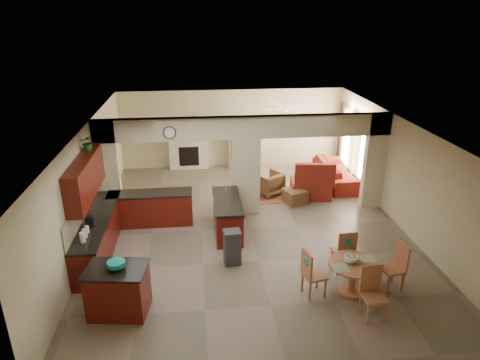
{
  "coord_description": "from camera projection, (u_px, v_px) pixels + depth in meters",
  "views": [
    {
      "loc": [
        -1.33,
        -9.98,
        5.42
      ],
      "look_at": [
        -0.23,
        0.3,
        1.28
      ],
      "focal_mm": 32.0,
      "sensor_mm": 36.0,
      "label": 1
    }
  ],
  "objects": [
    {
      "name": "floor",
      "position": [
        250.0,
        228.0,
        11.36
      ],
      "size": [
        10.0,
        10.0,
        0.0
      ],
      "primitive_type": "plane",
      "color": "#756451",
      "rests_on": "ground"
    },
    {
      "name": "ceiling",
      "position": [
        251.0,
        126.0,
        10.32
      ],
      "size": [
        10.0,
        10.0,
        0.0
      ],
      "primitive_type": "plane",
      "rotation": [
        3.14,
        0.0,
        0.0
      ],
      "color": "white",
      "rests_on": "wall_back"
    },
    {
      "name": "wall_back",
      "position": [
        232.0,
        129.0,
        15.45
      ],
      "size": [
        8.0,
        0.0,
        8.0
      ],
      "primitive_type": "plane",
      "rotation": [
        1.57,
        0.0,
        0.0
      ],
      "color": "#BFB28B",
      "rests_on": "floor"
    },
    {
      "name": "wall_front",
      "position": [
        294.0,
        306.0,
        6.22
      ],
      "size": [
        8.0,
        0.0,
        8.0
      ],
      "primitive_type": "plane",
      "rotation": [
        -1.57,
        0.0,
        0.0
      ],
      "color": "#BFB28B",
      "rests_on": "floor"
    },
    {
      "name": "wall_left",
      "position": [
        88.0,
        186.0,
        10.44
      ],
      "size": [
        0.0,
        10.0,
        10.0
      ],
      "primitive_type": "plane",
      "rotation": [
        1.57,
        0.0,
        1.57
      ],
      "color": "#BFB28B",
      "rests_on": "floor"
    },
    {
      "name": "wall_right",
      "position": [
        401.0,
        173.0,
        11.23
      ],
      "size": [
        0.0,
        10.0,
        10.0
      ],
      "primitive_type": "plane",
      "rotation": [
        1.57,
        0.0,
        -1.57
      ],
      "color": "#BFB28B",
      "rests_on": "floor"
    },
    {
      "name": "partition_left_pier",
      "position": [
        108.0,
        171.0,
        11.39
      ],
      "size": [
        0.6,
        0.25,
        2.8
      ],
      "primitive_type": "cube",
      "color": "#BFB28B",
      "rests_on": "floor"
    },
    {
      "name": "partition_center_pier",
      "position": [
        245.0,
        176.0,
        11.87
      ],
      "size": [
        0.8,
        0.25,
        2.2
      ],
      "primitive_type": "cube",
      "color": "#BFB28B",
      "rests_on": "floor"
    },
    {
      "name": "partition_right_pier",
      "position": [
        375.0,
        161.0,
        12.13
      ],
      "size": [
        0.6,
        0.25,
        2.8
      ],
      "primitive_type": "cube",
      "color": "#BFB28B",
      "rests_on": "floor"
    },
    {
      "name": "partition_header",
      "position": [
        246.0,
        127.0,
        11.35
      ],
      "size": [
        8.0,
        0.25,
        0.6
      ],
      "primitive_type": "cube",
      "color": "#BFB28B",
      "rests_on": "partition_center_pier"
    },
    {
      "name": "kitchen_counter",
      "position": [
        121.0,
        223.0,
        10.63
      ],
      "size": [
        2.52,
        3.29,
        1.48
      ],
      "color": "#461008",
      "rests_on": "floor"
    },
    {
      "name": "upper_cabinets",
      "position": [
        85.0,
        178.0,
        9.53
      ],
      "size": [
        0.35,
        2.4,
        0.9
      ],
      "primitive_type": "cube",
      "color": "#461008",
      "rests_on": "wall_left"
    },
    {
      "name": "peninsula",
      "position": [
        227.0,
        216.0,
        11.03
      ],
      "size": [
        0.7,
        1.85,
        0.91
      ],
      "color": "#461008",
      "rests_on": "floor"
    },
    {
      "name": "wall_clock",
      "position": [
        170.0,
        133.0,
        11.03
      ],
      "size": [
        0.34,
        0.03,
        0.34
      ],
      "primitive_type": "cylinder",
      "rotation": [
        1.57,
        0.0,
        0.0
      ],
      "color": "#4E311A",
      "rests_on": "partition_header"
    },
    {
      "name": "rug",
      "position": [
        279.0,
        195.0,
        13.41
      ],
      "size": [
        1.6,
        1.3,
        0.01
      ],
      "primitive_type": "cube",
      "color": "brown",
      "rests_on": "floor"
    },
    {
      "name": "fireplace",
      "position": [
        189.0,
        152.0,
        15.43
      ],
      "size": [
        1.6,
        0.35,
        1.2
      ],
      "color": "#EEE6CE",
      "rests_on": "floor"
    },
    {
      "name": "shelving_unit",
      "position": [
        243.0,
        143.0,
        15.51
      ],
      "size": [
        1.0,
        0.32,
        1.8
      ],
      "primitive_type": "cube",
      "color": "#A25E38",
      "rests_on": "floor"
    },
    {
      "name": "window_a",
      "position": [
        366.0,
        153.0,
        13.43
      ],
      "size": [
        0.02,
        0.9,
        1.9
      ],
      "primitive_type": "cube",
      "color": "white",
      "rests_on": "wall_right"
    },
    {
      "name": "window_b",
      "position": [
        347.0,
        138.0,
        15.0
      ],
      "size": [
        0.02,
        0.9,
        1.9
      ],
      "primitive_type": "cube",
      "color": "white",
      "rests_on": "wall_right"
    },
    {
      "name": "glazed_door",
      "position": [
        356.0,
        150.0,
        14.27
      ],
      "size": [
        0.02,
        0.7,
        2.1
      ],
      "primitive_type": "cube",
      "color": "white",
      "rests_on": "wall_right"
    },
    {
      "name": "drape_a_left",
      "position": [
        372.0,
        160.0,
        12.87
      ],
      "size": [
        0.1,
        0.28,
        2.3
      ],
      "primitive_type": "cube",
      "color": "#44221B",
      "rests_on": "wall_right"
    },
    {
      "name": "drape_a_right",
      "position": [
        358.0,
        148.0,
        13.98
      ],
      "size": [
        0.1,
        0.28,
        2.3
      ],
      "primitive_type": "cube",
      "color": "#44221B",
      "rests_on": "wall_right"
    },
    {
      "name": "drape_b_left",
      "position": [
        352.0,
        143.0,
        14.44
      ],
      "size": [
        0.1,
        0.28,
        2.3
      ],
      "primitive_type": "cube",
      "color": "#44221B",
      "rests_on": "wall_right"
    },
    {
      "name": "drape_b_right",
      "position": [
        341.0,
        134.0,
        15.55
      ],
      "size": [
        0.1,
        0.28,
        2.3
      ],
      "primitive_type": "cube",
      "color": "#44221B",
      "rests_on": "wall_right"
    },
    {
      "name": "ceiling_fan",
      "position": [
        286.0,
        108.0,
        13.32
      ],
      "size": [
        1.0,
        1.0,
        0.1
      ],
      "primitive_type": "cylinder",
      "color": "white",
      "rests_on": "ceiling"
    },
    {
      "name": "kitchen_island",
      "position": [
        118.0,
        290.0,
        8.06
      ],
      "size": [
        1.22,
        0.94,
        0.97
      ],
      "rotation": [
        0.0,
        0.0,
        -0.14
      ],
      "color": "#461008",
      "rests_on": "floor"
    },
    {
      "name": "teal_bowl",
      "position": [
        116.0,
        265.0,
        7.85
      ],
      "size": [
        0.33,
        0.33,
        0.15
      ],
      "primitive_type": "cylinder",
      "color": "#159485",
      "rests_on": "kitchen_island"
    },
    {
      "name": "trash_can",
      "position": [
        232.0,
        249.0,
        9.65
      ],
      "size": [
        0.39,
        0.34,
        0.77
      ],
      "primitive_type": "cube",
      "rotation": [
        0.0,
        0.0,
        0.1
      ],
      "color": "#303033",
      "rests_on": "floor"
    },
    {
      "name": "dining_table",
      "position": [
        353.0,
        273.0,
        8.61
      ],
      "size": [
        1.03,
        1.03,
        0.7
      ],
      "color": "#A25E38",
      "rests_on": "floor"
    },
    {
      "name": "fruit_bowl",
      "position": [
        351.0,
        259.0,
        8.55
      ],
      "size": [
        0.28,
        0.28,
        0.15
      ],
      "primitive_type": "cylinder",
      "color": "#7BAC24",
      "rests_on": "dining_table"
    },
    {
      "name": "sofa",
      "position": [
        337.0,
        172.0,
        14.22
      ],
      "size": [
        2.5,
        1.01,
        0.73
      ],
      "primitive_type": "imported",
      "rotation": [
        0.0,
        0.0,
        1.59
      ],
      "color": "maroon",
      "rests_on": "floor"
    },
    {
      "name": "chaise",
      "position": [
        310.0,
        188.0,
        13.27
      ],
      "size": [
        1.31,
        1.13,
        0.48
      ],
      "primitive_type": "cube",
      "rotation": [
        0.0,
        0.0,
        -0.14
      ],
      "color": "maroon",
      "rests_on": "floor"
    },
    {
      "name": "armchair",
      "position": [
        269.0,
        183.0,
        13.38
      ],
      "size": [
        1.02,
        1.03,
        0.69
      ],
      "primitive_type": "imported",
      "rotation": [
        0.0,
        0.0,
        3.69
      ],
      "color": "maroon",
      "rests_on": "floor"
    },
    {
      "name": "ottoman",
      "position": [
        295.0,
        196.0,
        12.78
      ],
      "size": [
        0.73,
        0.73,
        0.42
      ],
      "primitive_type": "cube",
      "rotation": [
        0.0,
        0.0,
        0.32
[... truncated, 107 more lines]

